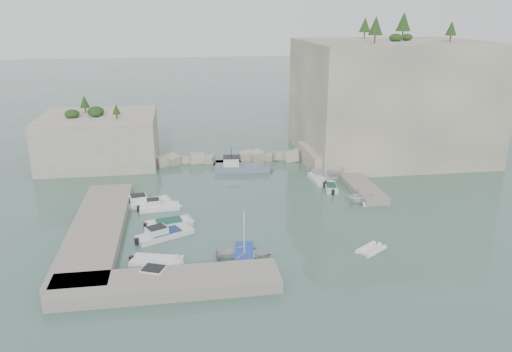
{
  "coord_description": "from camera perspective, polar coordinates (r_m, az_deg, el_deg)",
  "views": [
    {
      "loc": [
        -8.32,
        -48.04,
        21.13
      ],
      "look_at": [
        0.0,
        6.0,
        3.0
      ],
      "focal_mm": 35.0,
      "sensor_mm": 36.0,
      "label": 1
    }
  ],
  "objects": [
    {
      "name": "motorboat_a",
      "position": [
        58.62,
        -12.47,
        -3.24
      ],
      "size": [
        6.19,
        3.04,
        1.4
      ],
      "primitive_type": null,
      "rotation": [
        0.0,
        0.0,
        0.22
      ],
      "color": "white",
      "rests_on": "ground"
    },
    {
      "name": "tender_east_a",
      "position": [
        59.23,
        11.71,
        -2.96
      ],
      "size": [
        3.55,
        3.08,
        1.85
      ],
      "primitive_type": "imported",
      "rotation": [
        0.0,
        0.0,
        1.56
      ],
      "color": "white",
      "rests_on": "ground"
    },
    {
      "name": "motorboat_e",
      "position": [
        45.23,
        -11.26,
        -9.89
      ],
      "size": [
        5.21,
        3.28,
        0.7
      ],
      "primitive_type": null,
      "rotation": [
        0.0,
        0.0,
        -0.29
      ],
      "color": "white",
      "rests_on": "ground"
    },
    {
      "name": "tender_east_b",
      "position": [
        62.8,
        8.57,
        -1.53
      ],
      "size": [
        2.05,
        4.18,
        0.7
      ],
      "primitive_type": null,
      "rotation": [
        0.0,
        0.0,
        1.39
      ],
      "color": "silver",
      "rests_on": "ground"
    },
    {
      "name": "ledge_east",
      "position": [
        65.38,
        11.23,
        -0.51
      ],
      "size": [
        3.0,
        16.0,
        0.8
      ],
      "primitive_type": "cube",
      "color": "#9E9689",
      "rests_on": "ground"
    },
    {
      "name": "cliff_east",
      "position": [
        78.66,
        15.01,
        8.49
      ],
      "size": [
        26.0,
        22.0,
        17.0
      ],
      "primitive_type": "cube",
      "color": "beige",
      "rests_on": "ground"
    },
    {
      "name": "outcrop_west",
      "position": [
        76.04,
        -17.38,
        4.09
      ],
      "size": [
        16.0,
        14.0,
        7.0
      ],
      "primitive_type": "cube",
      "color": "beige",
      "rests_on": "ground"
    },
    {
      "name": "cliff_terrace",
      "position": [
        72.19,
        8.79,
        2.14
      ],
      "size": [
        8.0,
        10.0,
        2.5
      ],
      "primitive_type": "cube",
      "color": "beige",
      "rests_on": "ground"
    },
    {
      "name": "motorboat_b",
      "position": [
        56.98,
        -10.96,
        -3.77
      ],
      "size": [
        4.98,
        2.05,
        1.4
      ],
      "primitive_type": null,
      "rotation": [
        0.0,
        0.0,
        0.1
      ],
      "color": "white",
      "rests_on": "ground"
    },
    {
      "name": "vegetation",
      "position": [
        77.08,
        11.52,
        15.61
      ],
      "size": [
        53.48,
        13.88,
        13.4
      ],
      "color": "#1E4219",
      "rests_on": "ground"
    },
    {
      "name": "rowboat_mast",
      "position": [
        44.29,
        -1.37,
        -6.36
      ],
      "size": [
        0.1,
        0.1,
        4.2
      ],
      "primitive_type": "cylinder",
      "color": "white",
      "rests_on": "rowboat"
    },
    {
      "name": "motorboat_f",
      "position": [
        42.34,
        -10.54,
        -11.94
      ],
      "size": [
        6.18,
        3.95,
        1.4
      ],
      "primitive_type": null,
      "rotation": [
        0.0,
        0.0,
        -0.4
      ],
      "color": "silver",
      "rests_on": "ground"
    },
    {
      "name": "motorboat_d",
      "position": [
        50.18,
        -10.36,
        -6.88
      ],
      "size": [
        6.29,
        4.35,
        1.4
      ],
      "primitive_type": null,
      "rotation": [
        0.0,
        0.0,
        0.46
      ],
      "color": "silver",
      "rests_on": "ground"
    },
    {
      "name": "breakwater",
      "position": [
        73.32,
        -2.68,
        2.15
      ],
      "size": [
        28.0,
        3.0,
        1.4
      ],
      "primitive_type": "cube",
      "color": "beige",
      "rests_on": "ground"
    },
    {
      "name": "inflatable_dinghy",
      "position": [
        47.85,
        12.99,
        -8.37
      ],
      "size": [
        3.36,
        2.96,
        0.44
      ],
      "primitive_type": null,
      "rotation": [
        0.0,
        0.0,
        0.61
      ],
      "color": "white",
      "rests_on": "ground"
    },
    {
      "name": "tender_east_c",
      "position": [
        65.53,
        7.13,
        -0.61
      ],
      "size": [
        1.92,
        5.09,
        0.7
      ],
      "primitive_type": null,
      "rotation": [
        0.0,
        0.0,
        1.63
      ],
      "color": "silver",
      "rests_on": "ground"
    },
    {
      "name": "rowboat",
      "position": [
        45.45,
        -1.34,
        -9.37
      ],
      "size": [
        5.48,
        4.24,
        1.05
      ],
      "primitive_type": "imported",
      "rotation": [
        0.0,
        0.0,
        1.44
      ],
      "color": "silver",
      "rests_on": "ground"
    },
    {
      "name": "quay_west",
      "position": [
        52.07,
        -17.69,
        -5.86
      ],
      "size": [
        5.0,
        24.0,
        1.1
      ],
      "primitive_type": "cube",
      "color": "#9E9689",
      "rests_on": "ground"
    },
    {
      "name": "motorboat_c",
      "position": [
        52.63,
        -9.89,
        -5.62
      ],
      "size": [
        5.41,
        2.91,
        0.7
      ],
      "primitive_type": null,
      "rotation": [
        0.0,
        0.0,
        0.21
      ],
      "color": "white",
      "rests_on": "ground"
    },
    {
      "name": "work_boat",
      "position": [
        69.34,
        -1.57,
        0.59
      ],
      "size": [
        8.5,
        3.39,
        2.2
      ],
      "primitive_type": null,
      "rotation": [
        0.0,
        0.0,
        -0.12
      ],
      "color": "slate",
      "rests_on": "ground"
    },
    {
      "name": "ground",
      "position": [
        53.14,
        0.99,
        -5.09
      ],
      "size": [
        400.0,
        400.0,
        0.0
      ],
      "primitive_type": "plane",
      "color": "#496E63",
      "rests_on": "ground"
    },
    {
      "name": "tender_east_d",
      "position": [
        67.11,
        8.03,
        -0.19
      ],
      "size": [
        5.04,
        3.84,
        1.84
      ],
      "primitive_type": "imported",
      "rotation": [
        0.0,
        0.0,
        1.07
      ],
      "color": "silver",
      "rests_on": "ground"
    },
    {
      "name": "quay_south",
      "position": [
        41.1,
        -10.12,
        -12.02
      ],
      "size": [
        18.0,
        4.0,
        1.1
      ],
      "primitive_type": "cube",
      "color": "#9E9689",
      "rests_on": "ground"
    }
  ]
}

